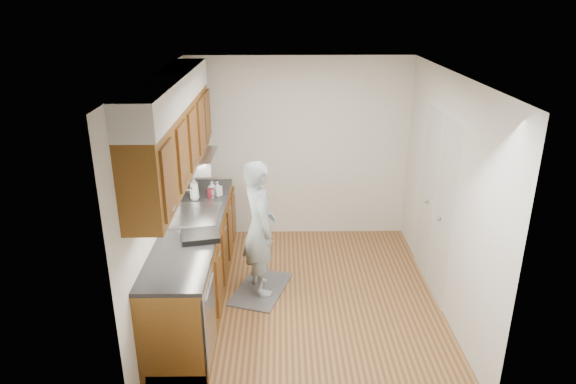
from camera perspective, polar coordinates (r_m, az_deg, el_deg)
The scene contains 16 objects.
floor at distance 5.97m, azimuth 1.73°, elevation -11.62°, with size 3.50×3.50×0.00m, color olive.
ceiling at distance 5.08m, azimuth 2.05°, elevation 12.88°, with size 3.50×3.50×0.00m, color white.
wall_left at distance 5.54m, azimuth -13.83°, elevation -0.44°, with size 0.02×3.50×2.50m, color silver.
wall_right at distance 5.67m, azimuth 17.21°, elevation -0.27°, with size 0.02×3.50×2.50m, color silver.
wall_back at distance 7.05m, azimuth 1.24°, elevation 4.82°, with size 3.00×0.02×2.50m, color silver.
counter at distance 5.79m, azimuth -10.26°, elevation -7.46°, with size 0.64×2.80×1.30m.
upper_cabinets at distance 5.33m, azimuth -12.60°, elevation 6.75°, with size 0.47×2.80×1.21m.
closet_door at distance 6.01m, azimuth 16.04°, elevation -1.24°, with size 0.02×1.22×2.05m, color white.
floor_mat at distance 6.11m, azimuth -3.04°, elevation -10.72°, with size 0.51×0.87×0.02m, color slate.
person at distance 5.69m, azimuth -3.21°, elevation -3.03°, with size 0.63×0.42×1.77m, color #98ADB9.
soap_bottle_a at distance 6.17m, azimuth -10.40°, elevation 0.47°, with size 0.11×0.11×0.30m, color silver.
soap_bottle_b at distance 6.27m, azimuth -7.82°, elevation 0.39°, with size 0.08×0.08×0.18m, color silver.
soap_bottle_c at distance 6.37m, azimuth -8.44°, elevation 0.56°, with size 0.12×0.12×0.15m, color silver.
soda_can at distance 6.22m, azimuth -8.65°, elevation -0.14°, with size 0.07×0.07×0.12m, color #AC1D2C.
steel_can at distance 6.22m, azimuth -8.36°, elevation -0.16°, with size 0.06×0.06×0.11m, color #A5A5AA.
dish_rack at distance 5.22m, azimuth -9.70°, elevation -4.83°, with size 0.37×0.31×0.06m, color black.
Camera 1 is at (-0.25, -5.02, 3.22)m, focal length 32.00 mm.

